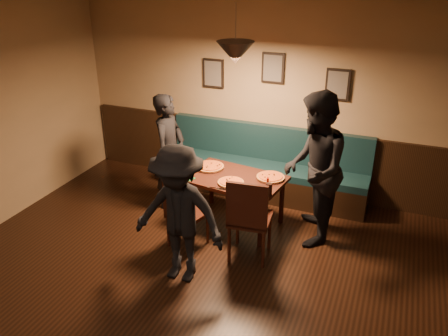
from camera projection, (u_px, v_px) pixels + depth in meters
name	position (u px, v px, depth m)	size (l,w,h in m)	color
ceiling	(131.00, 28.00, 2.95)	(7.00, 7.00, 0.00)	silver
wall_back	(272.00, 99.00, 6.49)	(6.00, 6.00, 0.00)	#8C704F
wainscot	(269.00, 157.00, 6.84)	(5.88, 0.06, 1.00)	black
booth_bench	(264.00, 164.00, 6.61)	(3.00, 0.60, 1.00)	#0F232D
picture_left	(213.00, 73.00, 6.64)	(0.32, 0.04, 0.42)	black
picture_center	(273.00, 68.00, 6.28)	(0.32, 0.04, 0.42)	black
picture_right	(338.00, 85.00, 6.04)	(0.32, 0.04, 0.42)	black
pendant_lamp	(235.00, 52.00, 5.16)	(0.44, 0.44, 0.25)	black
dining_table	(234.00, 200.00, 5.95)	(1.25, 0.80, 0.67)	black
chair_near_left	(187.00, 213.00, 5.43)	(0.40, 0.40, 0.90)	black
chair_near_right	(250.00, 217.00, 5.20)	(0.46, 0.46, 1.05)	black
diner_left	(170.00, 152.00, 6.24)	(0.59, 0.39, 1.62)	black
diner_right	(314.00, 170.00, 5.38)	(0.92, 0.71, 1.89)	black
diner_front	(179.00, 215.00, 4.73)	(1.01, 0.58, 1.56)	black
pizza_a	(210.00, 167.00, 6.07)	(0.38, 0.38, 0.04)	orange
pizza_b	(231.00, 182.00, 5.65)	(0.33, 0.33, 0.04)	orange
pizza_c	(271.00, 177.00, 5.78)	(0.36, 0.36, 0.04)	#C26A24
soda_glass	(269.00, 190.00, 5.33)	(0.08, 0.08, 0.16)	black
tabasco_bottle	(268.00, 181.00, 5.58)	(0.03, 0.03, 0.13)	#9B1305
napkin_a	(203.00, 164.00, 6.21)	(0.15, 0.15, 0.01)	#217D36
napkin_b	(187.00, 178.00, 5.78)	(0.16, 0.16, 0.01)	#1B6732
cutlery_set	(220.00, 189.00, 5.52)	(0.02, 0.20, 0.00)	silver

